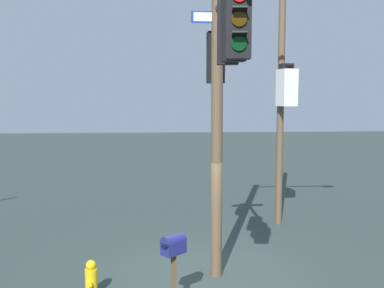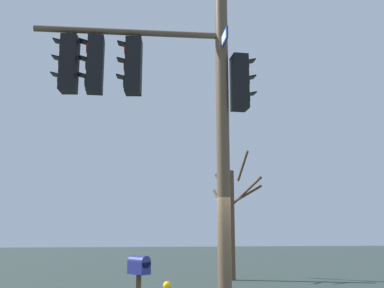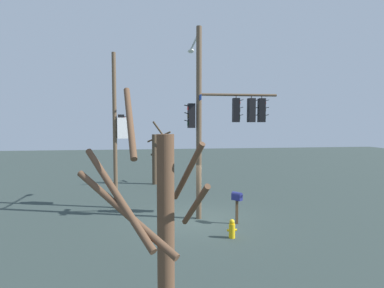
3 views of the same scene
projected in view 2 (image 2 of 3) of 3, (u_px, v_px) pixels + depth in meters
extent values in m
cylinder|color=brown|center=(222.00, 101.00, 8.34)|extent=(0.25, 0.25, 8.72)
cylinder|color=brown|center=(130.00, 32.00, 8.43)|extent=(3.64, 0.20, 0.12)
cube|color=black|center=(134.00, 66.00, 8.30)|extent=(0.33, 0.39, 1.10)
cylinder|color=red|center=(126.00, 50.00, 8.36)|extent=(0.05, 0.22, 0.22)
cube|color=black|center=(122.00, 44.00, 8.38)|extent=(0.18, 0.22, 0.06)
cylinder|color=#352504|center=(125.00, 66.00, 8.30)|extent=(0.05, 0.22, 0.22)
cube|color=black|center=(121.00, 60.00, 8.32)|extent=(0.18, 0.22, 0.06)
cylinder|color=black|center=(125.00, 83.00, 8.23)|extent=(0.05, 0.22, 0.22)
cube|color=black|center=(121.00, 77.00, 8.25)|extent=(0.18, 0.22, 0.06)
cylinder|color=brown|center=(134.00, 36.00, 8.42)|extent=(0.04, 0.04, 0.15)
cube|color=black|center=(95.00, 65.00, 8.23)|extent=(0.31, 0.37, 1.10)
cylinder|color=red|center=(87.00, 48.00, 8.28)|extent=(0.03, 0.22, 0.22)
cube|color=black|center=(84.00, 42.00, 8.29)|extent=(0.17, 0.21, 0.06)
cylinder|color=#352504|center=(87.00, 65.00, 8.21)|extent=(0.03, 0.22, 0.22)
cube|color=black|center=(83.00, 58.00, 8.22)|extent=(0.17, 0.21, 0.06)
cylinder|color=black|center=(86.00, 81.00, 8.14)|extent=(0.03, 0.22, 0.22)
cube|color=black|center=(82.00, 75.00, 8.16)|extent=(0.17, 0.21, 0.06)
cylinder|color=brown|center=(97.00, 35.00, 8.35)|extent=(0.04, 0.04, 0.15)
cube|color=black|center=(69.00, 64.00, 8.19)|extent=(0.33, 0.39, 1.10)
cylinder|color=red|center=(62.00, 47.00, 8.25)|extent=(0.05, 0.22, 0.22)
cube|color=black|center=(58.00, 41.00, 8.27)|extent=(0.18, 0.22, 0.06)
cylinder|color=#352504|center=(61.00, 64.00, 8.18)|extent=(0.05, 0.22, 0.22)
cube|color=black|center=(57.00, 58.00, 8.20)|extent=(0.18, 0.22, 0.06)
cylinder|color=black|center=(59.00, 81.00, 8.12)|extent=(0.05, 0.22, 0.22)
cube|color=black|center=(56.00, 75.00, 8.14)|extent=(0.18, 0.22, 0.06)
cylinder|color=brown|center=(71.00, 33.00, 8.31)|extent=(0.04, 0.04, 0.15)
cube|color=black|center=(239.00, 83.00, 8.44)|extent=(0.32, 0.37, 1.10)
cylinder|color=red|center=(247.00, 67.00, 8.54)|extent=(0.04, 0.22, 0.22)
cube|color=black|center=(251.00, 61.00, 8.57)|extent=(0.17, 0.22, 0.06)
cylinder|color=#352504|center=(248.00, 83.00, 8.47)|extent=(0.04, 0.22, 0.22)
cube|color=black|center=(251.00, 78.00, 8.51)|extent=(0.17, 0.22, 0.06)
cylinder|color=black|center=(248.00, 100.00, 8.40)|extent=(0.04, 0.22, 0.22)
cube|color=black|center=(251.00, 94.00, 8.44)|extent=(0.17, 0.22, 0.06)
cube|color=navy|center=(222.00, 44.00, 8.57)|extent=(0.05, 1.10, 0.24)
cube|color=white|center=(221.00, 44.00, 8.56)|extent=(0.02, 1.00, 0.18)
sphere|color=yellow|center=(167.00, 286.00, 10.02)|extent=(0.20, 0.20, 0.20)
cube|color=navy|center=(139.00, 268.00, 8.49)|extent=(0.47, 0.49, 0.24)
cylinder|color=navy|center=(139.00, 262.00, 8.52)|extent=(0.47, 0.49, 0.24)
cylinder|color=brown|center=(231.00, 224.00, 16.85)|extent=(0.28, 0.28, 4.22)
cylinder|color=brown|center=(222.00, 186.00, 16.92)|extent=(0.48, 0.87, 1.07)
cylinder|color=brown|center=(242.00, 197.00, 17.79)|extent=(1.44, 1.32, 0.94)
cylinder|color=brown|center=(219.00, 200.00, 16.86)|extent=(0.34, 1.07, 0.92)
cylinder|color=brown|center=(245.00, 192.00, 17.67)|extent=(1.10, 1.52, 1.19)
cylinder|color=brown|center=(243.00, 166.00, 17.44)|extent=(0.26, 1.16, 1.12)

